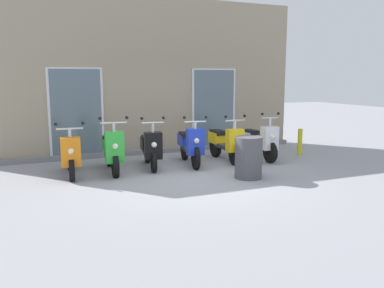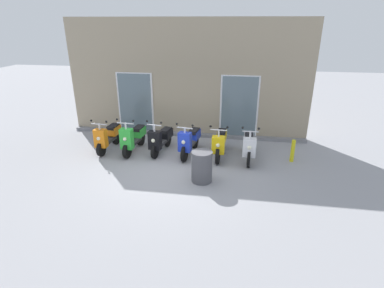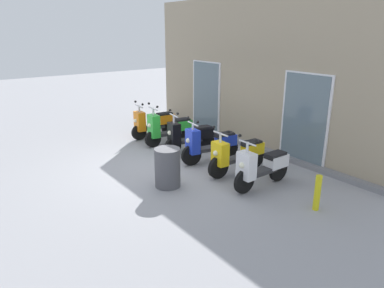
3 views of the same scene
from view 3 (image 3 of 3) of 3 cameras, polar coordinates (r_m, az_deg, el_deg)
ground_plane at (r=8.89m, az=-4.85°, el=-3.67°), size 40.00×40.00×0.00m
storefront_facade at (r=10.32m, az=9.91°, el=10.76°), size 8.74×0.50×4.17m
scooter_orange at (r=11.19m, az=-6.26°, el=3.43°), size 0.58×1.52×1.19m
scooter_green at (r=10.46m, az=-3.82°, el=2.50°), size 0.61×1.59×1.27m
scooter_black at (r=9.80m, az=-0.43°, el=1.36°), size 0.60×1.52×1.22m
scooter_blue at (r=9.04m, az=2.89°, el=0.03°), size 0.62×1.65×1.21m
scooter_yellow at (r=8.40m, az=7.33°, el=-1.70°), size 0.56×1.68×1.20m
scooter_white at (r=7.73m, az=11.21°, el=-3.55°), size 0.52×1.60×1.23m
curb_bollard at (r=7.10m, az=19.54°, el=-7.41°), size 0.12×0.12×0.70m
trash_bin at (r=7.66m, az=-3.97°, el=-3.81°), size 0.56×0.56×0.86m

